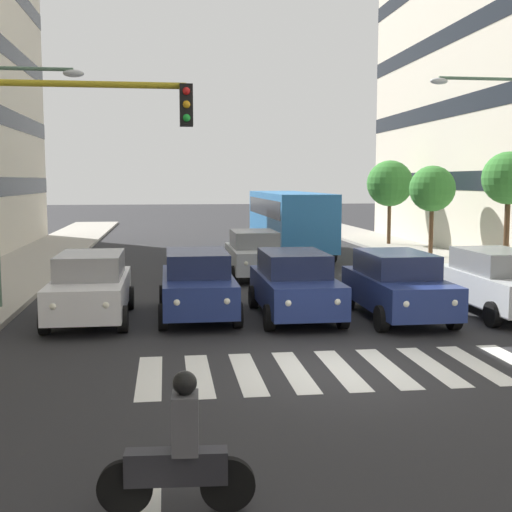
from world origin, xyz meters
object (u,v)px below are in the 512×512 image
car_3 (197,283)px  bus_behind_traffic (289,216)px  car_1 (397,285)px  street_tree_3 (390,184)px  car_4 (91,286)px  street_tree_2 (432,189)px  motorcycle_with_rider (179,455)px  car_0 (498,282)px  car_2 (294,284)px  traffic_light_gantry (33,174)px  street_tree_1 (509,179)px  street_lamp_right (9,159)px  car_row2_0 (254,254)px  street_lamp_left (505,157)px

car_3 → bus_behind_traffic: size_ratio=0.42×
car_1 → street_tree_3: 19.63m
car_4 → street_tree_2: street_tree_2 is taller
car_3 → motorcycle_with_rider: (0.69, 10.48, -0.24)m
car_0 → car_3: bearing=-5.4°
car_1 → bus_behind_traffic: size_ratio=0.42×
car_0 → car_1: same height
car_0 → car_2: 5.49m
car_1 → traffic_light_gantry: size_ratio=0.81×
street_tree_1 → street_tree_2: street_tree_1 is taller
street_lamp_right → street_tree_2: size_ratio=1.59×
car_0 → street_tree_3: 18.81m
car_0 → traffic_light_gantry: 12.19m
car_0 → car_1: 2.87m
car_1 → street_tree_2: (-6.00, -12.42, 2.31)m
car_3 → car_row2_0: bearing=-109.3°
bus_behind_traffic → street_lamp_left: bearing=110.8°
traffic_light_gantry → street_lamp_right: street_lamp_right is taller
car_1 → car_3: same height
car_0 → street_tree_1: (-3.48, -6.14, 2.74)m
street_tree_1 → car_0: bearing=60.4°
car_1 → car_4: same height
bus_behind_traffic → street_tree_2: size_ratio=2.56×
car_0 → traffic_light_gantry: size_ratio=0.81×
car_0 → street_lamp_left: bearing=-118.4°
car_1 → street_tree_1: bearing=-135.3°
street_tree_3 → car_row2_0: bearing=50.4°
motorcycle_with_rider → car_0: bearing=-131.8°
car_2 → car_row2_0: (0.08, -7.38, 0.00)m
car_row2_0 → street_lamp_right: 9.80m
motorcycle_with_rider → car_1: bearing=-121.3°
street_lamp_right → car_0: bearing=170.6°
traffic_light_gantry → street_tree_3: size_ratio=1.22×
street_lamp_right → street_tree_2: 19.03m
car_2 → street_lamp_right: 8.33m
street_lamp_left → street_lamp_right: (14.68, 1.09, -0.15)m
street_tree_1 → street_tree_3: size_ratio=0.99×
street_lamp_left → street_tree_2: 9.22m
car_row2_0 → traffic_light_gantry: 13.31m
car_row2_0 → street_tree_1: street_tree_1 is taller
car_1 → motorcycle_with_rider: 11.21m
car_2 → street_lamp_right: size_ratio=0.68×
street_tree_2 → street_tree_3: (-0.10, -6.07, 0.22)m
car_3 → car_4: same height
traffic_light_gantry → bus_behind_traffic: bearing=-113.1°
street_tree_3 → car_4: bearing=51.8°
street_lamp_left → street_tree_2: bearing=-98.8°
street_tree_3 → car_3: bearing=57.4°
car_row2_0 → street_tree_2: (-8.70, -4.57, 2.31)m
car_3 → street_lamp_right: bearing=-15.7°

